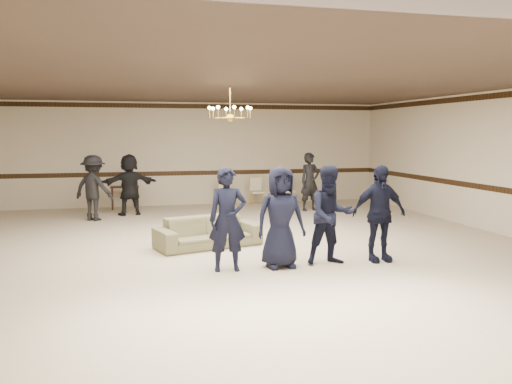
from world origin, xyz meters
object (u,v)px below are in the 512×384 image
boy_a (228,219)px  banquet_chair_right (288,191)px  boy_c (331,215)px  banquet_chair_mid (257,192)px  boy_b (280,217)px  boy_d (379,213)px  chandelier (230,102)px  banquet_chair_left (225,193)px  adult_right (310,182)px  adult_mid (129,185)px  settee (208,232)px  console_table (125,197)px  adult_left (94,188)px

boy_a → banquet_chair_right: bearing=69.9°
boy_c → banquet_chair_mid: (0.56, 7.49, -0.42)m
boy_b → boy_d: (1.80, 0.00, 0.00)m
chandelier → banquet_chair_right: (2.88, 5.30, -2.44)m
chandelier → banquet_chair_left: (0.88, 5.30, -2.44)m
adult_right → boy_a: bearing=-131.8°
adult_mid → banquet_chair_mid: adult_mid is taller
settee → console_table: bearing=89.1°
boy_c → adult_right: bearing=73.0°
adult_mid → banquet_chair_left: (2.87, 1.03, -0.41)m
settee → banquet_chair_mid: (2.40, 5.63, 0.13)m
console_table → boy_c: bearing=-62.9°
boy_c → boy_b: bearing=179.4°
banquet_chair_right → console_table: bearing=176.7°
adult_left → boy_a: bearing=145.0°
chandelier → console_table: bearing=111.1°
boy_b → boy_d: 1.80m
chandelier → banquet_chair_right: chandelier is taller
boy_a → settee: 1.94m
banquet_chair_mid → console_table: bearing=173.5°
chandelier → adult_mid: size_ratio=0.56×
banquet_chair_mid → banquet_chair_left: bearing=176.4°
banquet_chair_left → banquet_chair_mid: 1.00m
boy_d → banquet_chair_mid: (-0.34, 7.49, -0.42)m
boy_d → console_table: 8.84m
adult_right → console_table: bearing=151.5°
settee → banquet_chair_right: bearing=42.6°
settee → adult_mid: bearing=91.5°
settee → banquet_chair_mid: banquet_chair_mid is taller
boy_b → adult_right: (2.69, 6.05, -0.01)m
boy_a → banquet_chair_left: size_ratio=1.97×
boy_a → adult_left: size_ratio=1.01×
boy_b → settee: 2.15m
boy_d → banquet_chair_left: 7.62m
adult_left → adult_mid: 1.14m
adult_right → banquet_chair_mid: (-1.23, 1.43, -0.41)m
boy_b → banquet_chair_mid: size_ratio=1.97×
boy_d → adult_left: boy_d is taller
adult_mid → banquet_chair_right: bearing=-178.6°
chandelier → boy_c: 3.26m
boy_b → boy_c: (0.90, 0.00, 0.00)m
banquet_chair_mid → boy_d: bearing=-91.1°
chandelier → adult_left: (-2.89, 3.56, -2.03)m
banquet_chair_left → console_table: size_ratio=1.06×
boy_d → settee: bearing=145.3°
boy_d → boy_b: bearing=179.5°
banquet_chair_mid → banquet_chair_right: (1.00, 0.00, 0.00)m
boy_d → console_table: boy_d is taller
boy_d → adult_mid: (-4.21, 6.45, -0.01)m
boy_d → banquet_chair_right: (0.66, 7.49, -0.42)m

